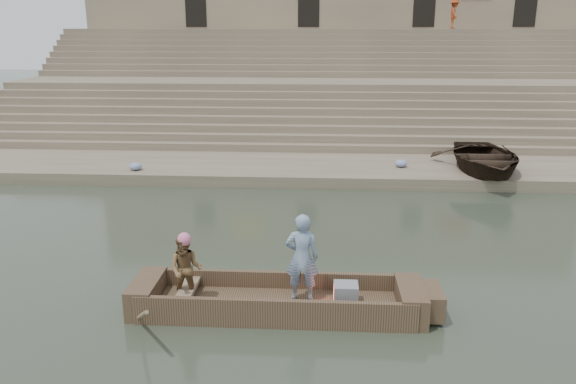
# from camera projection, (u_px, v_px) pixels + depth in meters

# --- Properties ---
(ground) EXTENTS (120.00, 120.00, 0.00)m
(ground) POSITION_uv_depth(u_px,v_px,m) (363.00, 260.00, 13.49)
(ground) COLOR #2C3628
(ground) RESTS_ON ground
(lower_landing) EXTENTS (32.00, 4.00, 0.40)m
(lower_landing) POSITION_uv_depth(u_px,v_px,m) (349.00, 170.00, 21.10)
(lower_landing) COLOR gray
(lower_landing) RESTS_ON ground
(mid_landing) EXTENTS (32.00, 3.00, 2.80)m
(mid_landing) POSITION_uv_depth(u_px,v_px,m) (344.00, 109.00, 27.95)
(mid_landing) COLOR gray
(mid_landing) RESTS_ON ground
(upper_landing) EXTENTS (32.00, 3.00, 5.20)m
(upper_landing) POSITION_uv_depth(u_px,v_px,m) (340.00, 73.00, 34.33)
(upper_landing) COLOR gray
(upper_landing) RESTS_ON ground
(ghat_steps) EXTENTS (32.00, 11.00, 5.20)m
(ghat_steps) POSITION_uv_depth(u_px,v_px,m) (343.00, 97.00, 29.46)
(ghat_steps) COLOR gray
(ghat_steps) RESTS_ON ground
(building_wall) EXTENTS (32.00, 5.07, 11.20)m
(building_wall) POSITION_uv_depth(u_px,v_px,m) (340.00, 22.00, 37.32)
(building_wall) COLOR gray
(building_wall) RESTS_ON ground
(main_rowboat) EXTENTS (5.00, 1.30, 0.22)m
(main_rowboat) POSITION_uv_depth(u_px,v_px,m) (277.00, 306.00, 11.00)
(main_rowboat) COLOR brown
(main_rowboat) RESTS_ON ground
(rowboat_trim) EXTENTS (6.04, 2.63, 2.01)m
(rowboat_trim) POSITION_uv_depth(u_px,v_px,m) (288.00, 298.00, 10.92)
(rowboat_trim) COLOR brown
(rowboat_trim) RESTS_ON ground
(standing_man) EXTENTS (0.64, 0.42, 1.75)m
(standing_man) POSITION_uv_depth(u_px,v_px,m) (302.00, 258.00, 10.80)
(standing_man) COLOR navy
(standing_man) RESTS_ON main_rowboat
(rowing_man) EXTENTS (0.65, 0.51, 1.34)m
(rowing_man) POSITION_uv_depth(u_px,v_px,m) (186.00, 269.00, 10.78)
(rowing_man) COLOR #267234
(rowing_man) RESTS_ON main_rowboat
(television) EXTENTS (0.46, 0.42, 0.40)m
(television) POSITION_uv_depth(u_px,v_px,m) (345.00, 294.00, 10.84)
(television) COLOR gray
(television) RESTS_ON main_rowboat
(beached_rowboat) EXTENTS (3.40, 4.68, 0.95)m
(beached_rowboat) POSITION_uv_depth(u_px,v_px,m) (484.00, 158.00, 20.05)
(beached_rowboat) COLOR #2D2116
(beached_rowboat) RESTS_ON lower_landing
(pedestrian) EXTENTS (0.68, 1.10, 1.64)m
(pedestrian) POSITION_uv_depth(u_px,v_px,m) (454.00, 14.00, 32.82)
(pedestrian) COLOR #913718
(pedestrian) RESTS_ON upper_landing
(cloth_bundles) EXTENTS (9.94, 1.49, 0.26)m
(cloth_bundles) POSITION_uv_depth(u_px,v_px,m) (270.00, 165.00, 20.46)
(cloth_bundles) COLOR #3F5999
(cloth_bundles) RESTS_ON lower_landing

